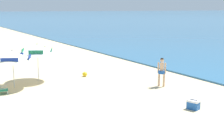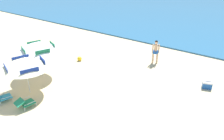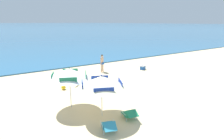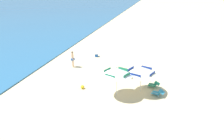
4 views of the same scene
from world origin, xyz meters
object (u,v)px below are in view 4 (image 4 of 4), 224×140
object	(u,v)px
cooler_box	(96,55)
lounge_chair_under_umbrella	(158,93)
person_standing_near_shore	(73,58)
lounge_chair_beside_umbrella	(154,84)
beach_umbrella_striped_main	(141,70)
beach_ball	(82,87)
beach_umbrella_striped_second	(117,72)

from	to	relation	value
cooler_box	lounge_chair_under_umbrella	bearing A→B (deg)	-138.55
person_standing_near_shore	lounge_chair_beside_umbrella	bearing A→B (deg)	-110.10
beach_umbrella_striped_main	lounge_chair_beside_umbrella	distance (m)	1.99
beach_umbrella_striped_main	person_standing_near_shore	world-z (taller)	beach_umbrella_striped_main
beach_umbrella_striped_main	cooler_box	distance (m)	9.59
beach_umbrella_striped_main	beach_ball	distance (m)	4.76
beach_umbrella_striped_second	cooler_box	world-z (taller)	beach_umbrella_striped_second
beach_umbrella_striped_second	beach_ball	world-z (taller)	beach_umbrella_striped_second
lounge_chair_under_umbrella	lounge_chair_beside_umbrella	bearing A→B (deg)	14.49
lounge_chair_beside_umbrella	person_standing_near_shore	world-z (taller)	person_standing_near_shore
lounge_chair_beside_umbrella	beach_ball	xyz separation A→B (m)	(-1.45, 5.43, -0.13)
beach_umbrella_striped_main	cooler_box	size ratio (longest dim) A/B	5.96
beach_umbrella_striped_main	beach_umbrella_striped_second	size ratio (longest dim) A/B	1.06
beach_umbrella_striped_second	beach_ball	xyz separation A→B (m)	(0.46, 2.81, -1.73)
person_standing_near_shore	cooler_box	world-z (taller)	person_standing_near_shore
beach_umbrella_striped_main	person_standing_near_shore	distance (m)	8.04
beach_umbrella_striped_main	cooler_box	xyz separation A→B (m)	(7.55, 5.71, -1.53)
person_standing_near_shore	beach_ball	bearing A→B (deg)	-149.66
lounge_chair_beside_umbrella	beach_ball	bearing A→B (deg)	104.91
lounge_chair_beside_umbrella	person_standing_near_shore	size ratio (longest dim) A/B	0.61
lounge_chair_under_umbrella	cooler_box	xyz separation A→B (m)	(7.96, 7.03, -0.07)
beach_umbrella_striped_main	beach_umbrella_striped_second	world-z (taller)	beach_umbrella_striped_second
beach_umbrella_striped_main	lounge_chair_under_umbrella	distance (m)	2.01
beach_umbrella_striped_main	beach_umbrella_striped_second	distance (m)	1.91
beach_umbrella_striped_second	person_standing_near_shore	bearing A→B (deg)	48.04
cooler_box	beach_ball	distance (m)	8.16
beach_umbrella_striped_second	lounge_chair_beside_umbrella	bearing A→B (deg)	-54.02
beach_umbrella_striped_main	lounge_chair_beside_umbrella	world-z (taller)	beach_umbrella_striped_main
beach_umbrella_striped_main	beach_ball	bearing A→B (deg)	96.51
beach_umbrella_striped_second	lounge_chair_under_umbrella	bearing A→B (deg)	-79.34
beach_umbrella_striped_main	lounge_chair_beside_umbrella	bearing A→B (deg)	-46.18
beach_ball	person_standing_near_shore	bearing A→B (deg)	30.34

